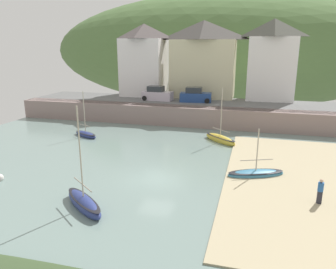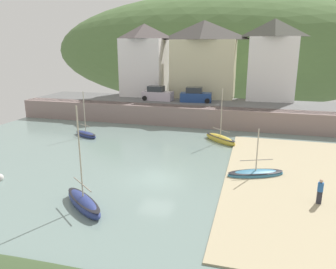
{
  "view_description": "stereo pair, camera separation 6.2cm",
  "coord_description": "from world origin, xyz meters",
  "px_view_note": "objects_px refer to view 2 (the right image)",
  "views": [
    {
      "loc": [
        6.75,
        -21.51,
        9.54
      ],
      "look_at": [
        -0.76,
        6.14,
        1.71
      ],
      "focal_mm": 34.47,
      "sensor_mm": 36.0,
      "label": 1
    },
    {
      "loc": [
        6.81,
        -21.49,
        9.54
      ],
      "look_at": [
        -0.76,
        6.14,
        1.71
      ],
      "focal_mm": 34.47,
      "sensor_mm": 36.0,
      "label": 2
    }
  ],
  "objects_px": {
    "sailboat_tall_mast": "(220,139)",
    "parked_car_near_slipway": "(157,94)",
    "dinghy_open_wooden": "(86,134)",
    "waterfront_building_left": "(145,60)",
    "sailboat_far_left": "(84,203)",
    "waterfront_building_right": "(272,59)",
    "person_near_water": "(320,190)",
    "parked_car_by_wall": "(196,96)",
    "rowboat_small_beached": "(256,174)",
    "waterfront_building_centre": "(203,59)"
  },
  "relations": [
    {
      "from": "dinghy_open_wooden",
      "to": "rowboat_small_beached",
      "type": "distance_m",
      "value": 19.34
    },
    {
      "from": "sailboat_tall_mast",
      "to": "dinghy_open_wooden",
      "type": "distance_m",
      "value": 14.6
    },
    {
      "from": "waterfront_building_right",
      "to": "parked_car_by_wall",
      "type": "bearing_deg",
      "value": -154.73
    },
    {
      "from": "sailboat_tall_mast",
      "to": "rowboat_small_beached",
      "type": "bearing_deg",
      "value": -24.4
    },
    {
      "from": "waterfront_building_centre",
      "to": "waterfront_building_left",
      "type": "bearing_deg",
      "value": 180.0
    },
    {
      "from": "waterfront_building_centre",
      "to": "dinghy_open_wooden",
      "type": "bearing_deg",
      "value": -122.21
    },
    {
      "from": "parked_car_near_slipway",
      "to": "person_near_water",
      "type": "bearing_deg",
      "value": -47.92
    },
    {
      "from": "waterfront_building_left",
      "to": "person_near_water",
      "type": "relative_size",
      "value": 6.4
    },
    {
      "from": "dinghy_open_wooden",
      "to": "rowboat_small_beached",
      "type": "xyz_separation_m",
      "value": [
        18.12,
        -6.76,
        -0.03
      ]
    },
    {
      "from": "sailboat_tall_mast",
      "to": "waterfront_building_centre",
      "type": "bearing_deg",
      "value": 149.33
    },
    {
      "from": "rowboat_small_beached",
      "to": "waterfront_building_left",
      "type": "bearing_deg",
      "value": 103.56
    },
    {
      "from": "waterfront_building_right",
      "to": "sailboat_far_left",
      "type": "height_order",
      "value": "waterfront_building_right"
    },
    {
      "from": "waterfront_building_centre",
      "to": "waterfront_building_right",
      "type": "distance_m",
      "value": 9.34
    },
    {
      "from": "dinghy_open_wooden",
      "to": "person_near_water",
      "type": "xyz_separation_m",
      "value": [
        21.96,
        -10.47,
        0.73
      ]
    },
    {
      "from": "waterfront_building_left",
      "to": "sailboat_far_left",
      "type": "relative_size",
      "value": 1.58
    },
    {
      "from": "parked_car_near_slipway",
      "to": "sailboat_tall_mast",
      "type": "bearing_deg",
      "value": -41.06
    },
    {
      "from": "waterfront_building_left",
      "to": "person_near_water",
      "type": "distance_m",
      "value": 34.32
    },
    {
      "from": "sailboat_tall_mast",
      "to": "sailboat_far_left",
      "type": "height_order",
      "value": "sailboat_far_left"
    },
    {
      "from": "dinghy_open_wooden",
      "to": "person_near_water",
      "type": "relative_size",
      "value": 3.16
    },
    {
      "from": "waterfront_building_left",
      "to": "parked_car_by_wall",
      "type": "distance_m",
      "value": 10.71
    },
    {
      "from": "sailboat_far_left",
      "to": "parked_car_by_wall",
      "type": "relative_size",
      "value": 1.55
    },
    {
      "from": "dinghy_open_wooden",
      "to": "waterfront_building_left",
      "type": "bearing_deg",
      "value": 112.59
    },
    {
      "from": "person_near_water",
      "to": "waterfront_building_centre",
      "type": "bearing_deg",
      "value": 113.89
    },
    {
      "from": "waterfront_building_left",
      "to": "parked_car_by_wall",
      "type": "height_order",
      "value": "waterfront_building_left"
    },
    {
      "from": "sailboat_tall_mast",
      "to": "parked_car_near_slipway",
      "type": "distance_m",
      "value": 14.22
    },
    {
      "from": "dinghy_open_wooden",
      "to": "person_near_water",
      "type": "height_order",
      "value": "dinghy_open_wooden"
    },
    {
      "from": "waterfront_building_right",
      "to": "dinghy_open_wooden",
      "type": "bearing_deg",
      "value": -140.39
    },
    {
      "from": "parked_car_near_slipway",
      "to": "parked_car_by_wall",
      "type": "distance_m",
      "value": 5.32
    },
    {
      "from": "waterfront_building_right",
      "to": "parked_car_near_slipway",
      "type": "height_order",
      "value": "waterfront_building_right"
    },
    {
      "from": "sailboat_tall_mast",
      "to": "sailboat_far_left",
      "type": "relative_size",
      "value": 0.87
    },
    {
      "from": "sailboat_tall_mast",
      "to": "parked_car_by_wall",
      "type": "distance_m",
      "value": 11.23
    },
    {
      "from": "waterfront_building_centre",
      "to": "waterfront_building_right",
      "type": "xyz_separation_m",
      "value": [
        9.34,
        0.0,
        0.02
      ]
    },
    {
      "from": "dinghy_open_wooden",
      "to": "sailboat_tall_mast",
      "type": "bearing_deg",
      "value": 34.39
    },
    {
      "from": "waterfront_building_left",
      "to": "sailboat_tall_mast",
      "type": "distance_m",
      "value": 20.81
    },
    {
      "from": "parked_car_near_slipway",
      "to": "person_near_water",
      "type": "height_order",
      "value": "parked_car_near_slipway"
    },
    {
      "from": "sailboat_far_left",
      "to": "dinghy_open_wooden",
      "type": "relative_size",
      "value": 1.28
    },
    {
      "from": "sailboat_far_left",
      "to": "sailboat_tall_mast",
      "type": "bearing_deg",
      "value": 106.49
    },
    {
      "from": "sailboat_far_left",
      "to": "parked_car_near_slipway",
      "type": "xyz_separation_m",
      "value": [
        -3.36,
        26.32,
        2.87
      ]
    },
    {
      "from": "sailboat_tall_mast",
      "to": "person_near_water",
      "type": "bearing_deg",
      "value": -16.03
    },
    {
      "from": "sailboat_far_left",
      "to": "parked_car_by_wall",
      "type": "bearing_deg",
      "value": 123.69
    },
    {
      "from": "sailboat_far_left",
      "to": "waterfront_building_left",
      "type": "bearing_deg",
      "value": 140.17
    },
    {
      "from": "waterfront_building_right",
      "to": "rowboat_small_beached",
      "type": "bearing_deg",
      "value": -93.48
    },
    {
      "from": "dinghy_open_wooden",
      "to": "person_near_water",
      "type": "bearing_deg",
      "value": 1.89
    },
    {
      "from": "dinghy_open_wooden",
      "to": "waterfront_building_right",
      "type": "bearing_deg",
      "value": 66.98
    },
    {
      "from": "waterfront_building_right",
      "to": "dinghy_open_wooden",
      "type": "height_order",
      "value": "waterfront_building_right"
    },
    {
      "from": "dinghy_open_wooden",
      "to": "rowboat_small_beached",
      "type": "relative_size",
      "value": 1.12
    },
    {
      "from": "waterfront_building_right",
      "to": "person_near_water",
      "type": "relative_size",
      "value": 6.61
    },
    {
      "from": "dinghy_open_wooden",
      "to": "parked_car_by_wall",
      "type": "xyz_separation_m",
      "value": [
        9.98,
        11.65,
        2.95
      ]
    },
    {
      "from": "waterfront_building_centre",
      "to": "sailboat_far_left",
      "type": "relative_size",
      "value": 1.63
    },
    {
      "from": "sailboat_tall_mast",
      "to": "dinghy_open_wooden",
      "type": "bearing_deg",
      "value": -130.39
    }
  ]
}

